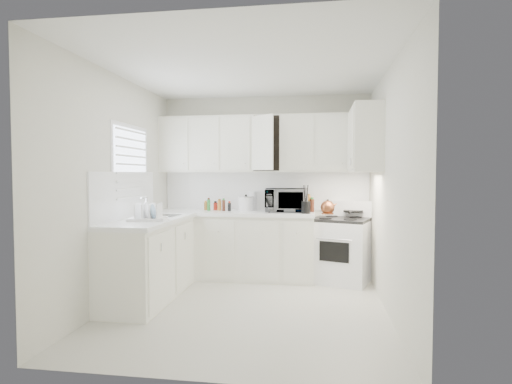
% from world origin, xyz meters
% --- Properties ---
extents(floor, '(3.20, 3.20, 0.00)m').
position_xyz_m(floor, '(0.00, 0.00, 0.00)').
color(floor, beige).
rests_on(floor, ground).
extents(ceiling, '(3.20, 3.20, 0.00)m').
position_xyz_m(ceiling, '(0.00, 0.00, 2.60)').
color(ceiling, white).
rests_on(ceiling, ground).
extents(wall_back, '(3.00, 0.00, 3.00)m').
position_xyz_m(wall_back, '(0.00, 1.60, 1.30)').
color(wall_back, silver).
rests_on(wall_back, ground).
extents(wall_front, '(3.00, 0.00, 3.00)m').
position_xyz_m(wall_front, '(0.00, -1.60, 1.30)').
color(wall_front, silver).
rests_on(wall_front, ground).
extents(wall_left, '(0.00, 3.20, 3.20)m').
position_xyz_m(wall_left, '(-1.50, 0.00, 1.30)').
color(wall_left, silver).
rests_on(wall_left, ground).
extents(wall_right, '(0.00, 3.20, 3.20)m').
position_xyz_m(wall_right, '(1.50, 0.00, 1.30)').
color(wall_right, silver).
rests_on(wall_right, ground).
extents(window_blinds, '(0.06, 0.96, 1.06)m').
position_xyz_m(window_blinds, '(-1.48, 0.35, 1.55)').
color(window_blinds, white).
rests_on(window_blinds, wall_left).
extents(lower_cabinets_back, '(2.22, 0.60, 0.90)m').
position_xyz_m(lower_cabinets_back, '(-0.39, 1.30, 0.45)').
color(lower_cabinets_back, silver).
rests_on(lower_cabinets_back, floor).
extents(lower_cabinets_left, '(0.60, 1.60, 0.90)m').
position_xyz_m(lower_cabinets_left, '(-1.20, 0.20, 0.45)').
color(lower_cabinets_left, silver).
rests_on(lower_cabinets_left, floor).
extents(countertop_back, '(2.24, 0.64, 0.05)m').
position_xyz_m(countertop_back, '(-0.39, 1.29, 0.93)').
color(countertop_back, white).
rests_on(countertop_back, lower_cabinets_back).
extents(countertop_left, '(0.64, 1.62, 0.05)m').
position_xyz_m(countertop_left, '(-1.19, 0.20, 0.93)').
color(countertop_left, white).
rests_on(countertop_left, lower_cabinets_left).
extents(backsplash_back, '(2.98, 0.02, 0.55)m').
position_xyz_m(backsplash_back, '(0.00, 1.59, 1.23)').
color(backsplash_back, white).
rests_on(backsplash_back, wall_back).
extents(backsplash_left, '(0.02, 1.60, 0.55)m').
position_xyz_m(backsplash_left, '(-1.49, 0.20, 1.23)').
color(backsplash_left, white).
rests_on(backsplash_left, wall_left).
extents(upper_cabinets_back, '(3.00, 0.33, 0.80)m').
position_xyz_m(upper_cabinets_back, '(0.00, 1.44, 1.50)').
color(upper_cabinets_back, silver).
rests_on(upper_cabinets_back, wall_back).
extents(upper_cabinets_right, '(0.33, 0.90, 0.80)m').
position_xyz_m(upper_cabinets_right, '(1.33, 0.82, 1.50)').
color(upper_cabinets_right, silver).
rests_on(upper_cabinets_right, wall_right).
extents(sink, '(0.42, 0.38, 0.30)m').
position_xyz_m(sink, '(-1.19, 0.55, 1.07)').
color(sink, gray).
rests_on(sink, countertop_left).
extents(stove, '(0.88, 0.80, 1.12)m').
position_xyz_m(stove, '(1.08, 1.28, 0.56)').
color(stove, white).
rests_on(stove, floor).
extents(tea_kettle, '(0.23, 0.20, 0.21)m').
position_xyz_m(tea_kettle, '(0.90, 1.12, 1.05)').
color(tea_kettle, brown).
rests_on(tea_kettle, stove).
extents(frying_pan, '(0.38, 0.51, 0.04)m').
position_xyz_m(frying_pan, '(1.26, 1.44, 0.97)').
color(frying_pan, black).
rests_on(frying_pan, stove).
extents(microwave, '(0.60, 0.36, 0.39)m').
position_xyz_m(microwave, '(0.33, 1.34, 1.15)').
color(microwave, gray).
rests_on(microwave, countertop_back).
extents(rice_cooker, '(0.26, 0.26, 0.23)m').
position_xyz_m(rice_cooker, '(-0.25, 1.40, 1.07)').
color(rice_cooker, white).
rests_on(rice_cooker, countertop_back).
extents(paper_towel, '(0.12, 0.12, 0.27)m').
position_xyz_m(paper_towel, '(-0.17, 1.52, 1.08)').
color(paper_towel, white).
rests_on(paper_towel, countertop_back).
extents(utensil_crock, '(0.16, 0.16, 0.39)m').
position_xyz_m(utensil_crock, '(0.61, 1.09, 1.15)').
color(utensil_crock, black).
rests_on(utensil_crock, countertop_back).
extents(dish_rack, '(0.45, 0.36, 0.22)m').
position_xyz_m(dish_rack, '(-1.14, 0.03, 1.06)').
color(dish_rack, white).
rests_on(dish_rack, countertop_left).
extents(spice_left_0, '(0.06, 0.06, 0.13)m').
position_xyz_m(spice_left_0, '(-0.85, 1.42, 1.02)').
color(spice_left_0, '#9A662A').
rests_on(spice_left_0, countertop_back).
extents(spice_left_1, '(0.06, 0.06, 0.13)m').
position_xyz_m(spice_left_1, '(-0.78, 1.33, 1.02)').
color(spice_left_1, '#2A7F31').
rests_on(spice_left_1, countertop_back).
extents(spice_left_2, '(0.06, 0.06, 0.13)m').
position_xyz_m(spice_left_2, '(-0.70, 1.42, 1.02)').
color(spice_left_2, red).
rests_on(spice_left_2, countertop_back).
extents(spice_left_3, '(0.06, 0.06, 0.13)m').
position_xyz_m(spice_left_3, '(-0.62, 1.33, 1.02)').
color(spice_left_3, '#C77D2E').
rests_on(spice_left_3, countertop_back).
extents(spice_left_4, '(0.06, 0.06, 0.13)m').
position_xyz_m(spice_left_4, '(-0.55, 1.42, 1.02)').
color(spice_left_4, '#4D2416').
rests_on(spice_left_4, countertop_back).
extents(spice_left_5, '(0.06, 0.06, 0.13)m').
position_xyz_m(spice_left_5, '(-0.47, 1.33, 1.02)').
color(spice_left_5, black).
rests_on(spice_left_5, countertop_back).
extents(sauce_right_0, '(0.06, 0.06, 0.19)m').
position_xyz_m(sauce_right_0, '(0.58, 1.46, 1.05)').
color(sauce_right_0, red).
rests_on(sauce_right_0, countertop_back).
extents(sauce_right_1, '(0.06, 0.06, 0.19)m').
position_xyz_m(sauce_right_1, '(0.64, 1.40, 1.05)').
color(sauce_right_1, '#C77D2E').
rests_on(sauce_right_1, countertop_back).
extents(sauce_right_2, '(0.06, 0.06, 0.19)m').
position_xyz_m(sauce_right_2, '(0.69, 1.46, 1.05)').
color(sauce_right_2, '#4D2416').
rests_on(sauce_right_2, countertop_back).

